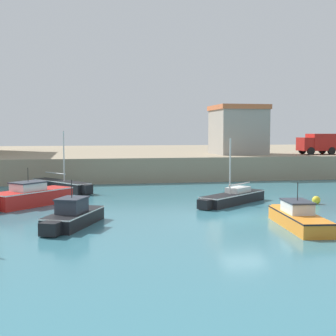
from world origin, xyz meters
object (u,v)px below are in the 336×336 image
Objects in this scene: sailboat_black_5 at (62,185)px; mooring_buoy at (316,200)px; sailboat_black_3 at (233,197)px; motorboat_orange_6 at (298,217)px; motorboat_red_0 at (29,196)px; harbor_shed_near_wharf at (238,130)px; motorboat_black_4 at (72,216)px; truck_on_quay at (319,143)px.

sailboat_black_5 is 19.43m from mooring_buoy.
motorboat_orange_6 is at bearing -84.56° from sailboat_black_3.
harbor_shed_near_wharf is (20.06, 17.44, 4.35)m from motorboat_red_0.
motorboat_red_0 is 10.21× the size of mooring_buoy.
sailboat_black_5 reaches higher than motorboat_orange_6.
motorboat_black_4 is at bearing -68.66° from motorboat_red_0.
harbor_shed_near_wharf reaches higher than mooring_buoy.
harbor_shed_near_wharf is (18.27, 10.21, 4.50)m from sailboat_black_5.
truck_on_quay is (25.65, 22.47, 3.02)m from motorboat_black_4.
motorboat_orange_6 is (13.83, -9.45, -0.13)m from motorboat_red_0.
motorboat_black_4 is at bearing -125.04° from harbor_shed_near_wharf.
motorboat_black_4 is at bearing -164.49° from mooring_buoy.
sailboat_black_5 is (1.79, 7.23, -0.15)m from motorboat_red_0.
sailboat_black_3 reaches higher than motorboat_red_0.
harbor_shed_near_wharf is (6.98, 19.07, 4.54)m from sailboat_black_3.
motorboat_black_4 is 0.84× the size of motorboat_orange_6.
motorboat_red_0 is at bearing 171.21° from mooring_buoy.
harbor_shed_near_wharf is at bearing 54.96° from motorboat_black_4.
motorboat_red_0 is at bearing -151.74° from truck_on_quay.
sailboat_black_5 is 1.02× the size of motorboat_orange_6.
sailboat_black_5 reaches higher than motorboat_black_4.
truck_on_quay reaches higher than mooring_buoy.
harbor_shed_near_wharf is at bearing 29.20° from sailboat_black_5.
motorboat_orange_6 is (12.04, -16.68, 0.03)m from sailboat_black_5.
motorboat_red_0 is 16.75m from motorboat_orange_6.
harbor_shed_near_wharf is at bearing 165.69° from truck_on_quay.
motorboat_red_0 is 1.06× the size of motorboat_black_4.
motorboat_orange_6 is at bearing -124.70° from mooring_buoy.
mooring_buoy is at bearing -8.79° from motorboat_red_0.
motorboat_black_4 is 0.82× the size of sailboat_black_5.
harbor_shed_near_wharf is 8.78m from truck_on_quay.
harbor_shed_near_wharf is 1.37× the size of truck_on_quay.
harbor_shed_near_wharf reaches higher than motorboat_black_4.
sailboat_black_3 is 0.98× the size of harbor_shed_near_wharf.
motorboat_black_4 is at bearing 168.34° from motorboat_orange_6.
sailboat_black_5 is at bearing 94.03° from motorboat_black_4.
mooring_buoy is at bearing 15.51° from motorboat_black_4.
sailboat_black_5 is 28.03m from truck_on_quay.
harbor_shed_near_wharf is at bearing 41.00° from motorboat_red_0.
motorboat_orange_6 is at bearing -54.18° from sailboat_black_5.
sailboat_black_3 reaches higher than motorboat_black_4.
sailboat_black_3 is 0.93× the size of motorboat_orange_6.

